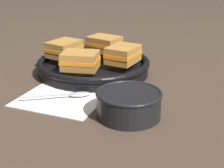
% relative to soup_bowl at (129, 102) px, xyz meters
% --- Properties ---
extents(ground_plane, '(4.00, 4.00, 0.00)m').
position_rel_soup_bowl_xyz_m(ground_plane, '(-0.11, 0.10, -0.03)').
color(ground_plane, '#47382D').
extents(napkin, '(0.20, 0.18, 0.00)m').
position_rel_soup_bowl_xyz_m(napkin, '(-0.18, 0.02, -0.03)').
color(napkin, white).
rests_on(napkin, ground_plane).
extents(soup_bowl, '(0.14, 0.14, 0.06)m').
position_rel_soup_bowl_xyz_m(soup_bowl, '(0.00, 0.00, 0.00)').
color(soup_bowl, black).
rests_on(soup_bowl, ground_plane).
extents(spoon, '(0.15, 0.11, 0.01)m').
position_rel_soup_bowl_xyz_m(spoon, '(-0.17, 0.04, -0.02)').
color(spoon, '#B7B7BC').
rests_on(spoon, napkin).
extents(skillet, '(0.33, 0.33, 0.04)m').
position_rel_soup_bowl_xyz_m(skillet, '(-0.20, 0.23, -0.01)').
color(skillet, black).
rests_on(skillet, ground_plane).
extents(sandwich_near_left, '(0.11, 0.10, 0.05)m').
position_rel_soup_bowl_xyz_m(sandwich_near_left, '(-0.19, 0.13, 0.03)').
color(sandwich_near_left, '#B27A38').
rests_on(sandwich_near_left, skillet).
extents(sandwich_near_right, '(0.08, 0.10, 0.05)m').
position_rel_soup_bowl_xyz_m(sandwich_near_right, '(-0.10, 0.23, 0.03)').
color(sandwich_near_right, '#B27A38').
rests_on(sandwich_near_right, skillet).
extents(sandwich_far_left, '(0.11, 0.09, 0.05)m').
position_rel_soup_bowl_xyz_m(sandwich_far_left, '(-0.20, 0.32, 0.03)').
color(sandwich_far_left, '#B27A38').
rests_on(sandwich_far_left, skillet).
extents(sandwich_far_right, '(0.09, 0.11, 0.05)m').
position_rel_soup_bowl_xyz_m(sandwich_far_right, '(-0.29, 0.22, 0.03)').
color(sandwich_far_right, '#B27A38').
rests_on(sandwich_far_right, skillet).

